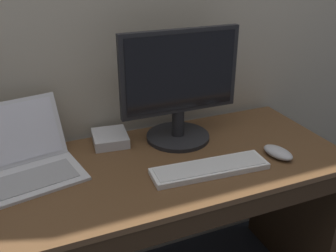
# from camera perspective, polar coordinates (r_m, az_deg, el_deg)

# --- Properties ---
(desk) EXTENTS (1.45, 0.59, 0.72)m
(desk) POSITION_cam_1_polar(r_m,az_deg,el_deg) (1.50, -2.41, -14.27)
(desk) COLOR brown
(desk) RESTS_ON ground
(laptop_silver) EXTENTS (0.40, 0.36, 0.22)m
(laptop_silver) POSITION_cam_1_polar(r_m,az_deg,el_deg) (1.38, -20.90, -4.81)
(laptop_silver) COLOR silver
(laptop_silver) RESTS_ON desk
(external_monitor) EXTENTS (0.47, 0.25, 0.44)m
(external_monitor) POSITION_cam_1_polar(r_m,az_deg,el_deg) (1.45, 1.75, 5.80)
(external_monitor) COLOR black
(external_monitor) RESTS_ON desk
(wired_keyboard) EXTENTS (0.42, 0.14, 0.02)m
(wired_keyboard) POSITION_cam_1_polar(r_m,az_deg,el_deg) (1.33, 6.26, -6.32)
(wired_keyboard) COLOR white
(wired_keyboard) RESTS_ON desk
(computer_mouse) EXTENTS (0.09, 0.14, 0.04)m
(computer_mouse) POSITION_cam_1_polar(r_m,az_deg,el_deg) (1.46, 16.12, -3.82)
(computer_mouse) COLOR #B7B7BC
(computer_mouse) RESTS_ON desk
(external_drive_box) EXTENTS (0.15, 0.16, 0.04)m
(external_drive_box) POSITION_cam_1_polar(r_m,az_deg,el_deg) (1.52, -8.65, -1.81)
(external_drive_box) COLOR silver
(external_drive_box) RESTS_ON desk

